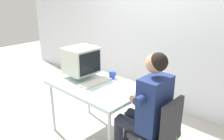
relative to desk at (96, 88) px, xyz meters
name	(u,v)px	position (x,y,z in m)	size (l,w,h in m)	color
ground_plane	(98,135)	(0.00, 0.00, -0.70)	(12.00, 12.00, 0.00)	#B2ADA3
wall_back	(178,16)	(0.30, 1.40, 0.80)	(8.00, 0.10, 3.00)	silver
desk	(96,88)	(0.00, 0.00, 0.00)	(1.19, 0.77, 0.76)	#B7B7BC
crt_monitor	(81,61)	(-0.33, 0.04, 0.28)	(0.36, 0.40, 0.40)	silver
keyboard	(96,82)	(-0.02, 0.01, 0.07)	(0.15, 0.43, 0.03)	silver
office_chair	(160,132)	(0.93, 0.01, -0.21)	(0.41, 0.41, 0.89)	#4C4C51
person_seated	(146,107)	(0.75, 0.01, 0.01)	(0.68, 0.56, 1.32)	navy
desk_mug	(112,75)	(0.01, 0.28, 0.11)	(0.08, 0.09, 0.10)	blue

